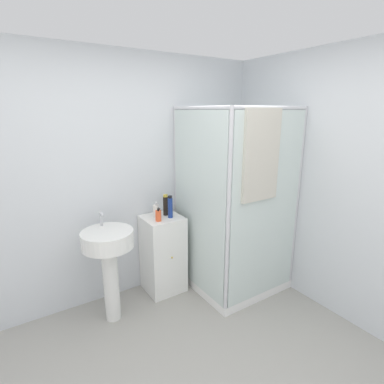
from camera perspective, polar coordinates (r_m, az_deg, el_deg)
The scene contains 9 objects.
wall_back at distance 3.10m, azimuth -15.27°, elevation 1.99°, with size 6.40×0.06×2.50m, color silver.
wall_right at distance 2.94m, azimuth 31.47°, elevation -0.50°, with size 0.06×6.40×2.50m, color silver.
shower_enclosure at distance 3.35m, azimuth 7.85°, elevation -9.47°, with size 0.96×0.99×1.98m.
vanity_cabinet at distance 3.34m, azimuth -5.54°, elevation -11.63°, with size 0.40×0.41×0.85m.
sink at distance 2.87m, azimuth -15.57°, elevation -11.26°, with size 0.46×0.46×1.03m.
soap_dispenser at distance 3.05m, azimuth -6.43°, elevation -4.48°, with size 0.06×0.06×0.14m.
shampoo_bottle_tall_black at distance 3.20m, azimuth -5.04°, elevation -2.51°, with size 0.05×0.05×0.23m.
shampoo_bottle_blue at distance 3.12m, azimuth -4.17°, elevation -2.87°, with size 0.05×0.05×0.24m.
lotion_bottle_white at distance 3.17m, azimuth -6.89°, elevation -3.52°, with size 0.06×0.06×0.16m.
Camera 1 is at (-0.89, -1.19, 1.93)m, focal length 28.00 mm.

